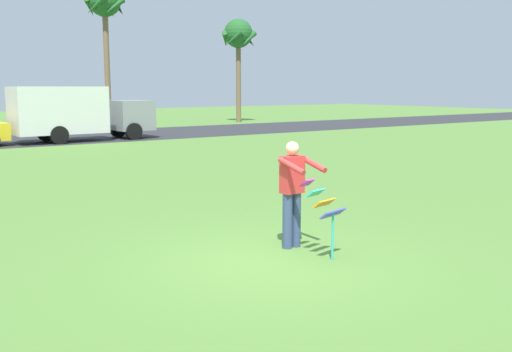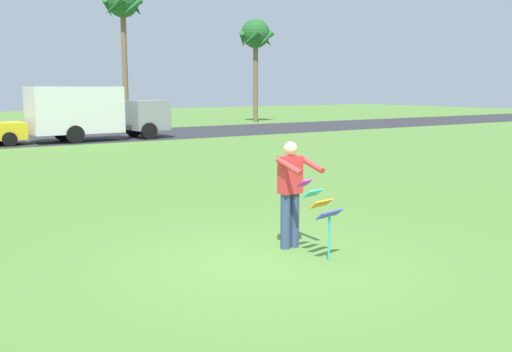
# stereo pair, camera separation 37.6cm
# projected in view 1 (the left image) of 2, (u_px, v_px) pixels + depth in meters

# --- Properties ---
(ground_plane) EXTENTS (120.00, 120.00, 0.00)m
(ground_plane) POSITION_uv_depth(u_px,v_px,m) (271.00, 260.00, 8.69)
(ground_plane) COLOR #568438
(person_kite_flyer) EXTENTS (0.54, 0.66, 1.73)m
(person_kite_flyer) POSITION_uv_depth(u_px,v_px,m) (293.00, 190.00, 9.23)
(person_kite_flyer) COLOR #384772
(person_kite_flyer) RESTS_ON ground
(kite_held) EXTENTS (0.53, 0.69, 1.19)m
(kite_held) POSITION_uv_depth(u_px,v_px,m) (324.00, 206.00, 8.69)
(kite_held) COLOR #D83399
(kite_held) RESTS_ON ground
(parked_truck_grey_van) EXTENTS (6.77, 2.29, 2.62)m
(parked_truck_grey_van) POSITION_uv_depth(u_px,v_px,m) (76.00, 112.00, 27.59)
(parked_truck_grey_van) COLOR gray
(parked_truck_grey_van) RESTS_ON ground
(palm_tree_centre_far) EXTENTS (2.58, 2.71, 9.16)m
(palm_tree_centre_far) POSITION_uv_depth(u_px,v_px,m) (105.00, 7.00, 36.97)
(palm_tree_centre_far) COLOR brown
(palm_tree_centre_far) RESTS_ON ground
(palm_tree_far_left) EXTENTS (2.58, 2.71, 7.54)m
(palm_tree_far_left) POSITION_uv_depth(u_px,v_px,m) (238.00, 38.00, 42.22)
(palm_tree_far_left) COLOR brown
(palm_tree_far_left) RESTS_ON ground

